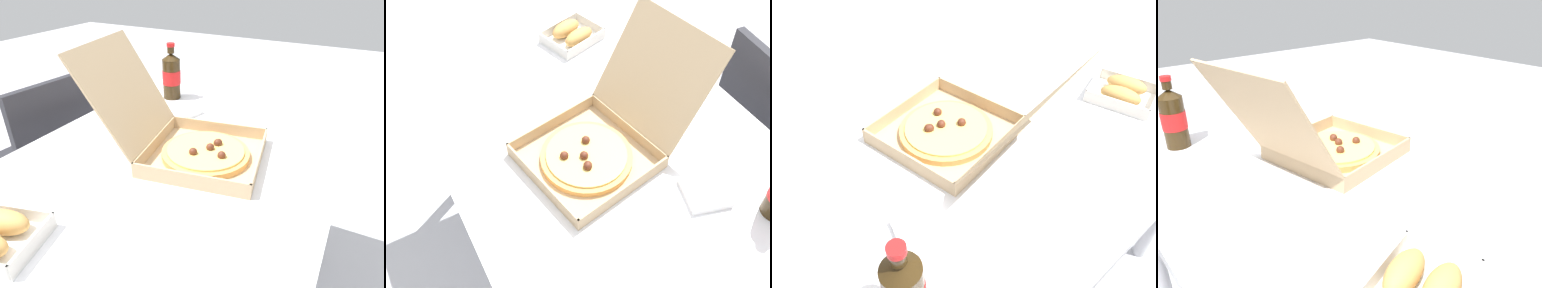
% 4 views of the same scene
% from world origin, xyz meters
% --- Properties ---
extents(ground_plane, '(10.00, 10.00, 0.00)m').
position_xyz_m(ground_plane, '(0.00, 0.00, 0.00)').
color(ground_plane, '#B2B2B7').
extents(dining_table, '(1.25, 0.90, 0.71)m').
position_xyz_m(dining_table, '(0.00, 0.00, 0.63)').
color(dining_table, white).
rests_on(dining_table, ground_plane).
extents(pizza_box_open, '(0.39, 0.53, 0.32)m').
position_xyz_m(pizza_box_open, '(0.05, -0.04, 0.76)').
color(pizza_box_open, tan).
rests_on(pizza_box_open, dining_table).
extents(bread_side_box, '(0.20, 0.22, 0.06)m').
position_xyz_m(bread_side_box, '(-0.45, 0.15, 0.73)').
color(bread_side_box, white).
rests_on(bread_side_box, dining_table).
extents(paper_menu, '(0.25, 0.22, 0.00)m').
position_xyz_m(paper_menu, '(-0.40, -0.25, 0.71)').
color(paper_menu, white).
rests_on(paper_menu, dining_table).
extents(napkin_pile, '(0.14, 0.14, 0.02)m').
position_xyz_m(napkin_pile, '(0.31, 0.13, 0.72)').
color(napkin_pile, white).
rests_on(napkin_pile, dining_table).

